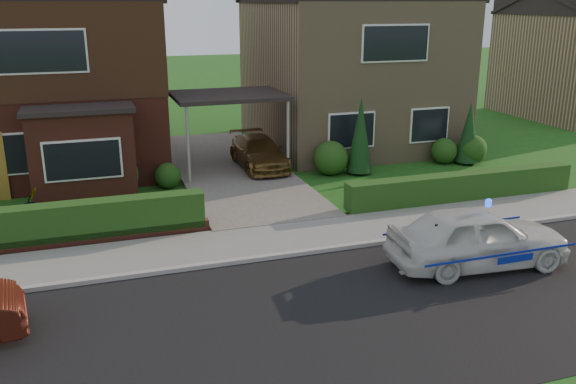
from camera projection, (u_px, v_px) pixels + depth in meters
name	position (u px, v px, depth m)	size (l,w,h in m)	color
ground	(362.00, 313.00, 11.85)	(120.00, 120.00, 0.00)	#175416
road	(362.00, 313.00, 11.85)	(60.00, 6.00, 0.02)	black
kerb	(308.00, 252.00, 14.59)	(60.00, 0.16, 0.12)	#9E9993
sidewalk	(293.00, 237.00, 15.54)	(60.00, 2.00, 0.10)	slate
driveway	(231.00, 169.00, 21.78)	(3.80, 12.00, 0.12)	#666059
house_left	(49.00, 60.00, 21.53)	(7.50, 9.53, 7.25)	maroon
house_right	(348.00, 55.00, 25.17)	(7.50, 8.06, 7.25)	#9B835F
carport_link	(229.00, 97.00, 20.96)	(3.80, 3.00, 2.77)	black
dwarf_wall	(53.00, 243.00, 14.83)	(7.70, 0.25, 0.36)	maroon
hedge_left	(54.00, 247.00, 15.02)	(7.50, 0.55, 0.90)	#193611
hedge_right	(461.00, 202.00, 18.45)	(7.50, 0.55, 0.80)	#193611
shrub_left_mid	(117.00, 175.00, 18.85)	(1.32, 1.32, 1.32)	#193611
shrub_left_near	(168.00, 176.00, 19.68)	(0.84, 0.84, 0.84)	#193611
shrub_right_near	(331.00, 158.00, 21.14)	(1.20, 1.20, 1.20)	#193611
shrub_right_mid	(444.00, 151.00, 22.66)	(0.96, 0.96, 0.96)	#193611
shrub_right_far	(472.00, 149.00, 22.68)	(1.08, 1.08, 1.08)	#193611
conifer_a	(360.00, 138.00, 21.06)	(0.90, 0.90, 2.60)	black
conifer_b	(469.00, 135.00, 22.45)	(0.90, 0.90, 2.20)	black
police_car	(478.00, 238.00, 13.76)	(3.77, 4.22, 1.56)	silver
driveway_car	(259.00, 152.00, 21.72)	(1.50, 3.69, 1.07)	brown
potted_plant_a	(141.00, 209.00, 16.77)	(0.35, 0.24, 0.67)	gray
potted_plant_b	(31.00, 202.00, 17.15)	(0.44, 0.35, 0.80)	gray
potted_plant_c	(143.00, 215.00, 16.08)	(0.46, 0.46, 0.82)	gray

